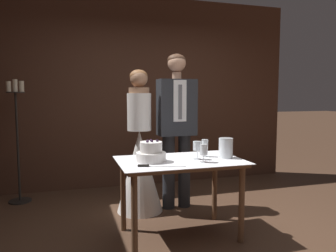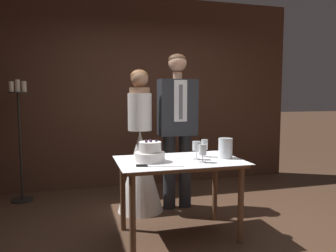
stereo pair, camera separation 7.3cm
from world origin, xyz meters
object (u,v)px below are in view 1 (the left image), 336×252
Objects in this scene: cake_knife at (152,166)px; wine_glass_far at (204,151)px; groom at (177,121)px; bride at (140,160)px; hurricane_candle at (226,148)px; candle_stand at (17,139)px; wine_glass_middle at (205,145)px; tiered_cake at (151,153)px; cake_table at (180,170)px; wine_glass_near at (197,146)px.

cake_knife is 0.52m from wine_glass_far.
wine_glass_far is at bearing -93.37° from groom.
bride is at bearing 101.15° from cake_knife.
candle_stand is at bearing 142.72° from hurricane_candle.
wine_glass_middle is 0.88× the size of hurricane_candle.
candle_stand is (-1.43, 0.78, 0.20)m from bride.
tiered_cake is 0.15× the size of groom.
bride is (-0.23, 0.80, -0.04)m from cake_table.
tiered_cake is 2.09m from candle_stand.
bride is (-0.53, 0.72, -0.26)m from wine_glass_middle.
tiered_cake is 1.59× the size of wine_glass_near.
tiered_cake reaches higher than wine_glass_middle.
bride is at bearing 112.59° from wine_glass_far.
tiered_cake is at bearing 176.54° from wine_glass_near.
wine_glass_far reaches higher than cake_knife.
groom is (0.46, -0.00, 0.45)m from bride.
wine_glass_near is 0.11× the size of bride.
bride is at bearing 115.82° from wine_glass_near.
wine_glass_near is 2.43m from candle_stand.
cake_knife is (-0.04, -0.22, -0.07)m from tiered_cake.
hurricane_candle is 2.67m from candle_stand.
hurricane_candle is at bearing -3.01° from tiered_cake.
wine_glass_far is 0.99m from groom.
cake_table is at bearing -106.07° from groom.
cake_knife is 0.70m from wine_glass_middle.
groom reaches higher than cake_knife.
bride is (0.10, 1.02, -0.15)m from cake_knife.
wine_glass_far is 0.11× the size of candle_stand.
wine_glass_middle is 0.09× the size of groom.
cake_table is 0.28m from wine_glass_near.
wine_glass_far is (0.50, 0.05, 0.10)m from cake_knife.
wine_glass_near is 0.15m from wine_glass_far.
groom is at bearing 95.17° from wine_glass_middle.
tiered_cake is at bearing 95.73° from cake_knife.
bride reaches higher than candle_stand.
hurricane_candle is at bearing -74.05° from groom.
cake_table is 0.51m from hurricane_candle.
candle_stand is (-1.82, 1.61, -0.07)m from wine_glass_near.
wine_glass_middle is at bearing 42.61° from cake_knife.
wine_glass_middle is 0.10× the size of bride.
cake_table is 7.15× the size of wine_glass_far.
bride is at bearing 179.94° from groom.
wine_glass_middle is at bearing 40.39° from wine_glass_near.
bride reaches higher than wine_glass_near.
groom is (0.23, 0.80, 0.41)m from cake_table.
hurricane_candle is at bearing 24.33° from wine_glass_far.
wine_glass_far is (0.46, -0.17, 0.03)m from tiered_cake.
candle_stand is at bearing 136.31° from cake_table.
hurricane_candle is 0.11× the size of groom.
groom is at bearing -22.52° from candle_stand.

